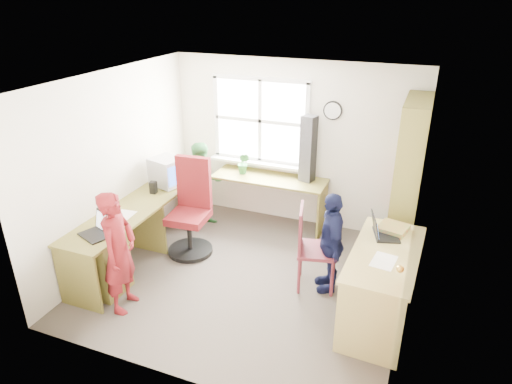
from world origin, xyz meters
TOP-DOWN VIEW (x-y plane):
  - room at (0.01, 0.10)m, footprint 3.64×3.44m
  - l_desk at (-1.31, -0.28)m, footprint 2.38×2.95m
  - right_desk at (1.58, -0.17)m, footprint 0.72×1.45m
  - bookshelf at (1.65, 1.19)m, footprint 0.30×1.02m
  - swivel_chair at (-0.96, 0.35)m, footprint 0.65×0.65m
  - wooden_chair at (0.72, 0.13)m, footprint 0.53×0.53m
  - crt_monitor at (-1.47, 0.64)m, footprint 0.48×0.45m
  - laptop_left at (-1.45, -0.84)m, footprint 0.42×0.39m
  - laptop_right at (1.49, 0.16)m, footprint 0.37×0.41m
  - speaker_a at (-1.51, 0.34)m, footprint 0.09×0.09m
  - speaker_b at (-1.50, 0.89)m, footprint 0.11×0.11m
  - cd_tower at (0.28, 1.51)m, footprint 0.23×0.21m
  - game_box at (1.60, 0.32)m, footprint 0.35×0.35m
  - paper_a at (-1.48, -0.38)m, footprint 0.24×0.33m
  - paper_b at (1.58, -0.35)m, footprint 0.25×0.33m
  - potted_plant at (-0.66, 1.42)m, footprint 0.20×0.17m
  - person_red at (-1.07, -1.01)m, footprint 0.41×0.55m
  - person_green at (-1.12, 1.03)m, footprint 0.75×0.79m
  - person_navy at (0.95, 0.17)m, footprint 0.54×0.78m

SIDE VIEW (x-z plane):
  - l_desk at x=-1.31m, z-range 0.08..0.83m
  - swivel_chair at x=-0.96m, z-range -0.09..1.19m
  - wooden_chair at x=0.72m, z-range 0.04..1.06m
  - right_desk at x=1.58m, z-range 0.18..1.00m
  - person_navy at x=0.95m, z-range 0.00..1.22m
  - person_green at x=-1.12m, z-range 0.00..1.29m
  - person_red at x=-1.07m, z-range 0.00..1.39m
  - paper_a at x=-1.48m, z-range 0.75..0.75m
  - laptop_left at x=-1.45m, z-range 0.69..0.92m
  - paper_b at x=1.58m, z-range 0.82..0.82m
  - speaker_a at x=-1.51m, z-range 0.75..0.91m
  - game_box at x=1.60m, z-range 0.82..0.88m
  - speaker_b at x=-1.50m, z-range 0.75..0.95m
  - laptop_right at x=1.49m, z-range 0.76..0.99m
  - potted_plant at x=-0.66m, z-range 0.75..1.08m
  - crt_monitor at x=-1.47m, z-range 0.75..1.15m
  - bookshelf at x=1.65m, z-range -0.05..2.05m
  - room at x=0.01m, z-range 0.00..2.44m
  - cd_tower at x=0.28m, z-range 0.75..1.69m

